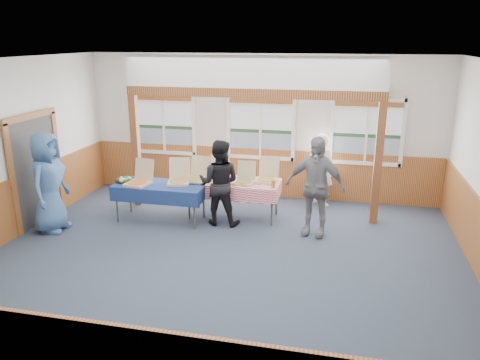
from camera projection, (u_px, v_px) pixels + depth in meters
name	position (u px, v px, depth m)	size (l,w,h in m)	color
floor	(222.00, 261.00, 7.69)	(8.00, 8.00, 0.00)	#2A3544
ceiling	(220.00, 61.00, 6.75)	(8.00, 8.00, 0.00)	white
wall_back	(261.00, 127.00, 10.49)	(8.00, 8.00, 0.00)	silver
wall_front	(116.00, 276.00, 3.96)	(8.00, 8.00, 0.00)	silver
wainscot_back	(260.00, 172.00, 10.77)	(7.98, 0.05, 1.10)	brown
wainscot_left	(7.00, 211.00, 8.36)	(0.05, 6.98, 1.10)	brown
cased_opening	(36.00, 171.00, 9.05)	(0.06, 1.30, 2.10)	#383838
window_left	(164.00, 120.00, 10.91)	(1.56, 0.10, 1.46)	white
window_mid	(261.00, 124.00, 10.43)	(1.56, 0.10, 1.46)	white
window_right	(367.00, 128.00, 9.95)	(1.56, 0.10, 1.46)	white
post_left	(136.00, 151.00, 10.01)	(0.15, 0.15, 2.40)	#532612
post_right	(378.00, 164.00, 8.97)	(0.15, 0.15, 2.40)	#532612
cross_beam	(251.00, 93.00, 9.11)	(5.15, 0.18, 0.18)	#532612
table_left	(160.00, 187.00, 9.24)	(1.92, 1.21, 0.76)	#383838
table_right	(233.00, 184.00, 9.42)	(2.03, 1.52, 0.76)	#383838
pizza_box_a	(139.00, 181.00, 9.18)	(0.51, 0.58, 0.46)	tan
pizza_box_b	(179.00, 180.00, 9.28)	(0.52, 0.59, 0.46)	tan
pizza_box_c	(196.00, 177.00, 9.45)	(0.47, 0.55, 0.45)	tan
pizza_box_d	(219.00, 174.00, 9.64)	(0.44, 0.52, 0.43)	tan
pizza_box_e	(245.00, 180.00, 9.26)	(0.38, 0.46, 0.41)	tan
pizza_box_f	(266.00, 178.00, 9.38)	(0.45, 0.54, 0.45)	tan
veggie_tray	(125.00, 180.00, 9.37)	(0.37, 0.37, 0.09)	black
drink_glass	(273.00, 184.00, 8.97)	(0.07, 0.07, 0.15)	#A8771C
woman_white	(321.00, 170.00, 10.06)	(0.58, 0.38, 1.60)	white
woman_black	(219.00, 183.00, 9.02)	(0.82, 0.64, 1.69)	black
man_blue	(48.00, 182.00, 8.67)	(0.93, 0.61, 1.90)	#3D6599
person_grey	(315.00, 186.00, 8.50)	(1.09, 0.46, 1.87)	slate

